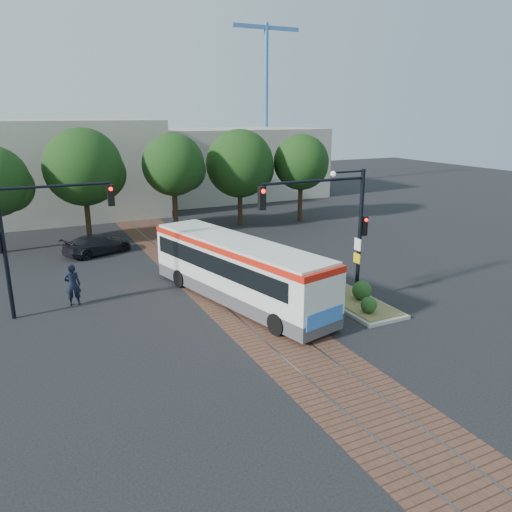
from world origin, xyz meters
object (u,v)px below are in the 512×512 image
object	(u,v)px
traffic_island	(353,296)
parked_car	(97,244)
signal_pole_main	(338,217)
signal_pole_left	(32,229)
city_bus	(237,268)
officer	(73,285)

from	to	relation	value
traffic_island	parked_car	world-z (taller)	parked_car
signal_pole_main	signal_pole_left	size ratio (longest dim) A/B	1.00
signal_pole_main	signal_pole_left	bearing A→B (deg)	158.55
city_bus	signal_pole_main	world-z (taller)	signal_pole_main
traffic_island	signal_pole_main	size ratio (longest dim) A/B	0.87
traffic_island	signal_pole_left	world-z (taller)	signal_pole_left
signal_pole_left	officer	xyz separation A→B (m)	(1.42, 0.51, -2.88)
city_bus	officer	bearing A→B (deg)	144.43
city_bus	parked_car	bearing A→B (deg)	98.76
officer	city_bus	bearing A→B (deg)	162.45
signal_pole_left	parked_car	xyz separation A→B (m)	(3.82, 8.94, -3.24)
city_bus	traffic_island	world-z (taller)	city_bus
city_bus	officer	world-z (taller)	city_bus
officer	parked_car	size ratio (longest dim) A/B	0.46
traffic_island	parked_car	distance (m)	16.71
signal_pole_main	signal_pole_left	world-z (taller)	signal_pole_main
signal_pole_main	officer	xyz separation A→B (m)	(-10.81, 5.31, -3.18)
signal_pole_left	officer	size ratio (longest dim) A/B	3.06
city_bus	traffic_island	bearing A→B (deg)	-41.89
traffic_island	signal_pole_main	bearing A→B (deg)	174.64
officer	parked_car	xyz separation A→B (m)	(2.40, 8.44, -0.36)
traffic_island	signal_pole_main	xyz separation A→B (m)	(-0.96, 0.09, 3.83)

